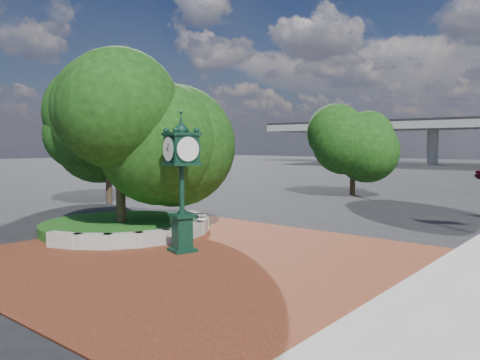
% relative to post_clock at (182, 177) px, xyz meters
% --- Properties ---
extents(ground, '(200.00, 200.00, 0.00)m').
position_rel_post_clock_xyz_m(ground, '(0.56, 0.92, -2.41)').
color(ground, black).
rests_on(ground, ground).
extents(plaza, '(12.00, 12.00, 0.04)m').
position_rel_post_clock_xyz_m(plaza, '(0.56, -0.08, -2.39)').
color(plaza, maroon).
rests_on(plaza, ground).
extents(planter_wall, '(2.96, 6.77, 0.54)m').
position_rel_post_clock_xyz_m(planter_wall, '(-2.14, 0.92, -2.14)').
color(planter_wall, '#9E9B93').
rests_on(planter_wall, ground).
extents(grass_bed, '(6.10, 6.10, 0.40)m').
position_rel_post_clock_xyz_m(grass_bed, '(-4.44, 0.92, -2.21)').
color(grass_bed, '#214C15').
rests_on(grass_bed, ground).
extents(tree_planter, '(5.20, 5.20, 6.33)m').
position_rel_post_clock_xyz_m(tree_planter, '(-4.44, 0.92, 1.31)').
color(tree_planter, '#38281C').
rests_on(tree_planter, ground).
extents(tree_northwest, '(5.60, 5.60, 6.93)m').
position_rel_post_clock_xyz_m(tree_northwest, '(-12.44, 5.92, 1.71)').
color(tree_northwest, '#38281C').
rests_on(tree_northwest, ground).
extents(tree_street, '(4.40, 4.40, 5.45)m').
position_rel_post_clock_xyz_m(tree_street, '(-3.44, 18.92, 0.83)').
color(tree_street, '#38281C').
rests_on(tree_street, ground).
extents(post_clock, '(1.10, 1.10, 4.39)m').
position_rel_post_clock_xyz_m(post_clock, '(0.00, 0.00, 0.00)').
color(post_clock, black).
rests_on(post_clock, ground).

